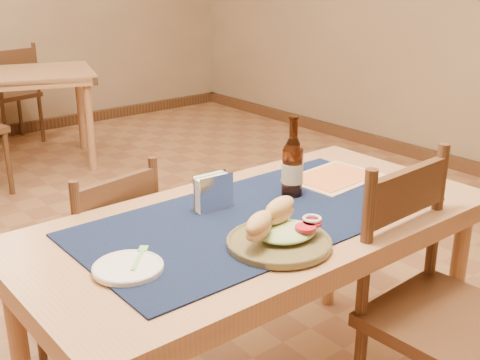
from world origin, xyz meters
TOP-DOWN VIEW (x-y plane):
  - main_table at (0.00, -0.80)m, footprint 1.60×0.80m
  - placemat at (0.00, -0.80)m, footprint 1.20×0.60m
  - baseboard at (0.00, 0.00)m, footprint 6.00×7.00m
  - chair_main_far at (-0.31, -0.22)m, footprint 0.46×0.46m
  - chair_main_near at (0.33, -1.29)m, footprint 0.47×0.47m
  - chair_back_far at (0.55, 3.16)m, footprint 0.48×0.48m
  - sandwich_plate at (-0.10, -1.00)m, footprint 0.31×0.31m
  - side_plate at (-0.52, -0.86)m, footprint 0.19×0.19m
  - fork at (-0.47, -0.83)m, footprint 0.11×0.12m
  - beer_bottle at (0.21, -0.73)m, footprint 0.08×0.08m
  - napkin_holder at (-0.08, -0.66)m, footprint 0.14×0.06m
  - menu_card at (0.46, -0.71)m, footprint 0.36×0.27m

SIDE VIEW (x-z plane):
  - baseboard at x=0.00m, z-range 0.00..0.10m
  - chair_main_far at x=-0.31m, z-range 0.02..0.88m
  - chair_back_far at x=0.55m, z-range 0.02..0.91m
  - chair_main_near at x=0.33m, z-range 0.02..1.00m
  - main_table at x=0.00m, z-range 0.29..1.04m
  - placemat at x=0.00m, z-range 0.75..0.76m
  - menu_card at x=0.46m, z-range 0.76..0.76m
  - side_plate at x=-0.52m, z-range 0.76..0.77m
  - fork at x=-0.47m, z-range 0.77..0.77m
  - sandwich_plate at x=-0.10m, z-range 0.73..0.85m
  - napkin_holder at x=-0.08m, z-range 0.75..0.87m
  - beer_bottle at x=0.21m, z-range 0.72..1.01m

